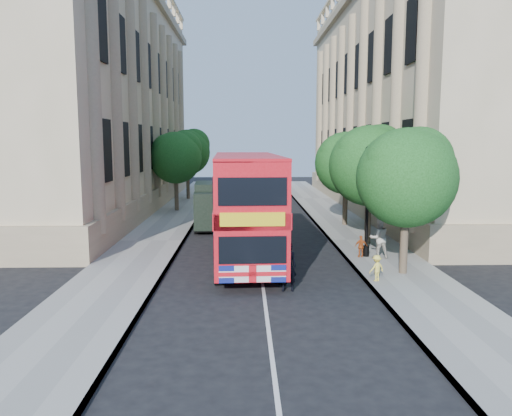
{
  "coord_description": "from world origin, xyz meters",
  "views": [
    {
      "loc": [
        -0.69,
        -16.78,
        5.48
      ],
      "look_at": [
        -0.14,
        6.92,
        2.3
      ],
      "focal_mm": 35.0,
      "sensor_mm": 36.0,
      "label": 1
    }
  ],
  "objects": [
    {
      "name": "tree_left_far",
      "position": [
        -5.96,
        22.03,
        4.44
      ],
      "size": [
        4.0,
        4.0,
        6.3
      ],
      "color": "#473828",
      "rests_on": "ground"
    },
    {
      "name": "building_right",
      "position": [
        13.8,
        24.0,
        9.0
      ],
      "size": [
        12.0,
        38.0,
        18.0
      ],
      "primitive_type": "cube",
      "color": "tan",
      "rests_on": "ground"
    },
    {
      "name": "child_a",
      "position": [
        4.72,
        5.81,
        0.63
      ],
      "size": [
        0.61,
        0.28,
        1.02
      ],
      "primitive_type": "imported",
      "rotation": [
        0.0,
        0.0,
        3.2
      ],
      "color": "#BF5621",
      "rests_on": "pavement_right"
    },
    {
      "name": "building_left",
      "position": [
        -13.8,
        24.0,
        9.0
      ],
      "size": [
        12.0,
        38.0,
        18.0
      ],
      "primitive_type": "cube",
      "color": "tan",
      "rests_on": "ground"
    },
    {
      "name": "ground",
      "position": [
        0.0,
        0.0,
        0.0
      ],
      "size": [
        120.0,
        120.0,
        0.0
      ],
      "primitive_type": "plane",
      "color": "black",
      "rests_on": "ground"
    },
    {
      "name": "box_van",
      "position": [
        -2.75,
        14.18,
        1.41
      ],
      "size": [
        2.32,
        5.13,
        2.87
      ],
      "rotation": [
        0.0,
        0.0,
        0.06
      ],
      "color": "black",
      "rests_on": "ground"
    },
    {
      "name": "pavement_left",
      "position": [
        -5.75,
        10.0,
        0.06
      ],
      "size": [
        3.5,
        80.0,
        0.12
      ],
      "primitive_type": "cube",
      "color": "gray",
      "rests_on": "ground"
    },
    {
      "name": "woman_pedestrian",
      "position": [
        5.5,
        5.65,
        1.05
      ],
      "size": [
        0.96,
        0.77,
        1.87
      ],
      "primitive_type": "imported",
      "rotation": [
        0.0,
        0.0,
        3.22
      ],
      "color": "beige",
      "rests_on": "pavement_right"
    },
    {
      "name": "tree_right_mid",
      "position": [
        5.84,
        9.03,
        4.45
      ],
      "size": [
        4.2,
        4.2,
        6.37
      ],
      "color": "#473828",
      "rests_on": "ground"
    },
    {
      "name": "double_decker_bus",
      "position": [
        -0.61,
        5.57,
        2.65
      ],
      "size": [
        3.14,
        10.46,
        4.79
      ],
      "rotation": [
        0.0,
        0.0,
        0.04
      ],
      "color": "red",
      "rests_on": "ground"
    },
    {
      "name": "lamp_post",
      "position": [
        5.0,
        6.0,
        2.51
      ],
      "size": [
        0.32,
        0.32,
        5.16
      ],
      "color": "black",
      "rests_on": "pavement_right"
    },
    {
      "name": "tree_right_far",
      "position": [
        5.84,
        15.03,
        4.31
      ],
      "size": [
        4.0,
        4.0,
        6.15
      ],
      "color": "#473828",
      "rests_on": "ground"
    },
    {
      "name": "tree_right_near",
      "position": [
        5.84,
        3.03,
        4.25
      ],
      "size": [
        4.0,
        4.0,
        6.08
      ],
      "color": "#473828",
      "rests_on": "ground"
    },
    {
      "name": "police_constable",
      "position": [
        0.88,
        1.0,
        0.92
      ],
      "size": [
        0.69,
        0.47,
        1.85
      ],
      "primitive_type": "imported",
      "rotation": [
        0.0,
        0.0,
        3.18
      ],
      "color": "black",
      "rests_on": "ground"
    },
    {
      "name": "tree_left_back",
      "position": [
        -5.96,
        30.03,
        4.71
      ],
      "size": [
        4.2,
        4.2,
        6.65
      ],
      "color": "#473828",
      "rests_on": "ground"
    },
    {
      "name": "child_b",
      "position": [
        4.4,
        1.86,
        0.63
      ],
      "size": [
        0.76,
        0.63,
        1.02
      ],
      "primitive_type": "imported",
      "rotation": [
        0.0,
        0.0,
        3.59
      ],
      "color": "#F1DC52",
      "rests_on": "pavement_right"
    },
    {
      "name": "pavement_right",
      "position": [
        5.75,
        10.0,
        0.06
      ],
      "size": [
        3.5,
        80.0,
        0.12
      ],
      "primitive_type": "cube",
      "color": "gray",
      "rests_on": "ground"
    }
  ]
}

